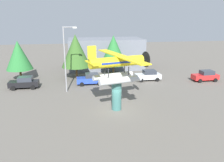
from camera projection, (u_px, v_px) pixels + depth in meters
The scene contains 12 objects.
ground_plane at pixel (116, 109), 25.34m from camera, with size 140.00×140.00×0.00m, color #605B54.
display_pedestal at pixel (117, 95), 24.88m from camera, with size 1.10×1.10×3.36m, color #386B66.
floatplane_monument at pixel (118, 66), 24.02m from camera, with size 7.18×10.35×4.00m.
car_near_black at pixel (24, 83), 32.68m from camera, with size 4.20×2.02×1.76m.
car_mid_blue at pixel (91, 79), 34.67m from camera, with size 4.20×2.02×1.76m.
car_far_silver at pixel (148, 75), 36.86m from camera, with size 4.20×2.02×1.76m.
car_distant_red at pixel (205, 76), 36.56m from camera, with size 4.20×2.02×1.76m.
streetlight_primary at pixel (66, 56), 30.00m from camera, with size 1.84×0.28×9.00m.
storefront_building at pixel (106, 53), 45.69m from camera, with size 14.89×7.64×6.05m, color slate.
tree_west at pixel (19, 55), 36.06m from camera, with size 4.22×4.22×6.56m.
tree_east at pixel (76, 51), 37.01m from camera, with size 4.86×4.86×7.49m.
tree_center_back at pixel (113, 50), 39.45m from camera, with size 4.70×4.70×7.15m.
Camera 1 is at (-4.54, -23.06, 10.04)m, focal length 35.57 mm.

